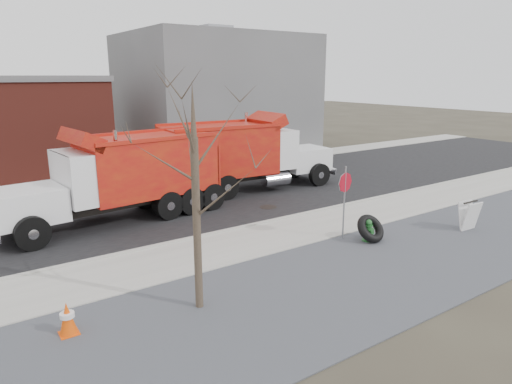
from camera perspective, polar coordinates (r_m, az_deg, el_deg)
ground at (r=14.63m, az=-0.63°, el=-6.75°), size 120.00×120.00×0.00m
gravel_verge at (r=12.11m, az=8.83°, el=-11.55°), size 60.00×5.00×0.03m
sidewalk at (r=14.81m, az=-1.17°, el=-6.35°), size 60.00×2.50×0.06m
curb at (r=15.84m, az=-3.76°, el=-4.88°), size 60.00×0.15×0.11m
road at (r=19.91m, az=-10.78°, el=-1.19°), size 60.00×9.40×0.02m
far_sidewalk at (r=25.09m, az=-16.09°, el=1.78°), size 60.00×2.00×0.06m
building_grey at (r=33.72m, az=-5.09°, el=12.20°), size 12.00×10.00×8.00m
bare_tree at (r=9.97m, az=-7.64°, el=2.79°), size 3.20×3.20×5.20m
fire_hydrant at (r=15.34m, az=13.87°, el=-4.80°), size 0.42×0.41×0.75m
truck_tire at (r=15.32m, az=14.12°, el=-4.45°), size 1.02×0.88×0.94m
stop_sign at (r=14.97m, az=11.04°, el=0.30°), size 0.66×0.14×2.47m
sandwich_board at (r=17.50m, az=25.08°, el=-2.69°), size 0.77×0.51×1.03m
traffic_cone_near at (r=10.59m, az=-22.50°, el=-14.43°), size 0.39×0.39×0.74m
dump_truck_red_a at (r=21.05m, az=-1.86°, el=4.90°), size 8.81×2.97×3.53m
dump_truck_red_b at (r=17.43m, az=-16.25°, el=2.21°), size 8.30×3.16×3.48m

